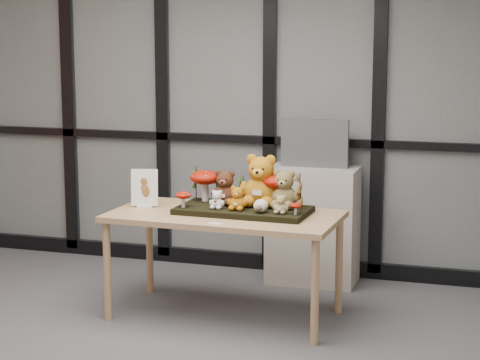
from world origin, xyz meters
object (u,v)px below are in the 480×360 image
(mushroom_back_right, at_px, (277,188))
(mushroom_front_right, at_px, (295,208))
(mushroom_back_left, at_px, (205,184))
(sign_holder, at_px, (144,190))
(bear_white_bow, at_px, (217,198))
(bear_brown_medium, at_px, (225,185))
(bear_tan_back, at_px, (284,187))
(mushroom_front_left, at_px, (183,199))
(monitor, at_px, (315,143))
(display_table, at_px, (224,223))
(diorama_tray, at_px, (243,210))
(cabinet, at_px, (313,225))
(bear_beige_small, at_px, (281,203))
(bear_pooh_yellow, at_px, (261,177))
(plush_cream_hedgehog, at_px, (261,205))
(bear_small_yellow, at_px, (237,197))

(mushroom_back_right, relative_size, mushroom_front_right, 2.89)
(mushroom_back_left, relative_size, sign_holder, 0.89)
(bear_white_bow, relative_size, sign_holder, 0.53)
(bear_brown_medium, relative_size, mushroom_back_right, 1.07)
(bear_tan_back, bearing_deg, bear_brown_medium, -177.29)
(mushroom_front_left, distance_m, monitor, 1.26)
(display_table, bearing_deg, monitor, 70.76)
(display_table, distance_m, monitor, 1.14)
(bear_white_bow, height_order, sign_holder, sign_holder)
(bear_white_bow, xyz_separation_m, mushroom_back_right, (0.35, 0.21, 0.05))
(bear_white_bow, xyz_separation_m, monitor, (0.42, 1.03, 0.25))
(diorama_tray, relative_size, mushroom_front_left, 7.48)
(diorama_tray, xyz_separation_m, sign_holder, (-0.70, -0.01, 0.10))
(bear_brown_medium, distance_m, sign_holder, 0.56)
(sign_holder, relative_size, cabinet, 0.30)
(diorama_tray, bearing_deg, bear_beige_small, -19.25)
(bear_brown_medium, relative_size, bear_beige_small, 1.89)
(bear_white_bow, height_order, bear_beige_small, bear_white_bow)
(mushroom_front_right, bearing_deg, monitor, 96.07)
(mushroom_back_left, height_order, mushroom_front_right, mushroom_back_left)
(bear_pooh_yellow, bearing_deg, mushroom_front_right, -34.81)
(plush_cream_hedgehog, bearing_deg, diorama_tray, 144.58)
(bear_tan_back, relative_size, sign_holder, 1.07)
(diorama_tray, relative_size, cabinet, 0.98)
(bear_pooh_yellow, xyz_separation_m, bear_tan_back, (0.17, -0.03, -0.05))
(bear_beige_small, bearing_deg, bear_small_yellow, 177.31)
(diorama_tray, height_order, bear_pooh_yellow, bear_pooh_yellow)
(bear_tan_back, distance_m, mushroom_front_left, 0.67)
(bear_beige_small, bearing_deg, mushroom_back_right, 113.10)
(bear_tan_back, relative_size, monitor, 0.55)
(sign_holder, bearing_deg, mushroom_back_left, 5.75)
(display_table, distance_m, bear_brown_medium, 0.26)
(display_table, bearing_deg, mushroom_front_right, -4.98)
(bear_white_bow, relative_size, mushroom_front_left, 1.19)
(mushroom_front_right, bearing_deg, bear_tan_back, 123.42)
(bear_tan_back, xyz_separation_m, monitor, (0.01, 0.86, 0.18))
(bear_pooh_yellow, bearing_deg, bear_tan_back, -8.07)
(bear_white_bow, height_order, mushroom_back_left, mushroom_back_left)
(bear_tan_back, relative_size, bear_small_yellow, 1.62)
(bear_white_bow, distance_m, mushroom_front_left, 0.23)
(plush_cream_hedgehog, height_order, mushroom_front_left, mushroom_front_left)
(display_table, bearing_deg, bear_tan_back, 20.67)
(bear_pooh_yellow, relative_size, sign_holder, 1.44)
(diorama_tray, bearing_deg, display_table, -153.43)
(display_table, height_order, sign_holder, sign_holder)
(bear_beige_small, bearing_deg, bear_white_bow, 179.22)
(mushroom_back_right, height_order, mushroom_front_right, mushroom_back_right)
(mushroom_back_right, xyz_separation_m, mushroom_front_left, (-0.58, -0.23, -0.06))
(plush_cream_hedgehog, height_order, sign_holder, sign_holder)
(bear_pooh_yellow, xyz_separation_m, monitor, (0.18, 0.83, 0.13))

